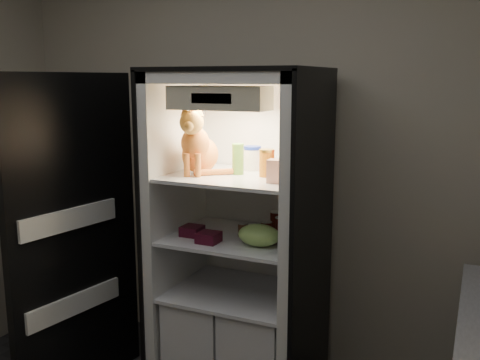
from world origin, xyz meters
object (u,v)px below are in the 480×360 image
object	(u,v)px
refrigerator	(241,257)
berry_box_left	(192,231)
soda_can_a	(277,223)
mayo_tub	(252,158)
salsa_jar	(267,163)
tabby_cat	(198,148)
soda_can_b	(281,229)
pepper_jar	(291,158)
cream_carton	(275,171)
grape_bag	(259,235)
parmesan_shaker	(238,159)
soda_can_c	(266,232)
condiment_jar	(243,229)
berry_box_right	(209,237)

from	to	relation	value
refrigerator	berry_box_left	bearing A→B (deg)	-145.00
soda_can_a	berry_box_left	bearing A→B (deg)	-153.24
mayo_tub	salsa_jar	xyz separation A→B (m)	(0.15, -0.16, 0.00)
tabby_cat	soda_can_b	size ratio (longest dim) A/B	2.96
pepper_jar	cream_carton	distance (m)	0.19
cream_carton	grape_bag	size ratio (longest dim) A/B	0.52
pepper_jar	cream_carton	bearing A→B (deg)	-95.52
cream_carton	grape_bag	world-z (taller)	cream_carton
mayo_tub	parmesan_shaker	bearing A→B (deg)	-98.00
parmesan_shaker	soda_can_c	size ratio (longest dim) A/B	1.51
soda_can_b	berry_box_left	xyz separation A→B (m)	(-0.50, -0.11, -0.04)
tabby_cat	parmesan_shaker	size ratio (longest dim) A/B	2.29
condiment_jar	grape_bag	distance (m)	0.20
refrigerator	berry_box_right	world-z (taller)	refrigerator
parmesan_shaker	pepper_jar	bearing A→B (deg)	7.69
tabby_cat	condiment_jar	bearing A→B (deg)	-1.60
mayo_tub	grape_bag	xyz separation A→B (m)	(0.17, -0.30, -0.36)
soda_can_b	berry_box_right	xyz separation A→B (m)	(-0.35, -0.19, -0.04)
refrigerator	berry_box_left	world-z (taller)	refrigerator
soda_can_a	soda_can_b	world-z (taller)	soda_can_a
cream_carton	soda_can_c	size ratio (longest dim) A/B	1.05
salsa_jar	condiment_jar	distance (m)	0.41
tabby_cat	cream_carton	world-z (taller)	tabby_cat
parmesan_shaker	grape_bag	xyz separation A→B (m)	(0.19, -0.14, -0.38)
parmesan_shaker	condiment_jar	world-z (taller)	parmesan_shaker
salsa_jar	refrigerator	bearing A→B (deg)	167.36
pepper_jar	soda_can_a	bearing A→B (deg)	152.84
parmesan_shaker	condiment_jar	xyz separation A→B (m)	(0.04, -0.02, -0.40)
refrigerator	tabby_cat	bearing A→B (deg)	-154.63
berry_box_right	condiment_jar	bearing A→B (deg)	57.10
soda_can_c	parmesan_shaker	bearing A→B (deg)	161.97
tabby_cat	grape_bag	distance (m)	0.60
mayo_tub	soda_can_b	bearing A→B (deg)	-34.27
refrigerator	soda_can_c	distance (m)	0.30
berry_box_right	soda_can_a	bearing A→B (deg)	46.01
condiment_jar	berry_box_right	bearing A→B (deg)	-122.90
salsa_jar	soda_can_c	distance (m)	0.37
refrigerator	soda_can_a	size ratio (longest dim) A/B	13.96
salsa_jar	pepper_jar	bearing A→B (deg)	18.96
tabby_cat	soda_can_c	distance (m)	0.60
refrigerator	salsa_jar	world-z (taller)	refrigerator
mayo_tub	salsa_jar	size ratio (longest dim) A/B	0.94
salsa_jar	mayo_tub	bearing A→B (deg)	134.03
refrigerator	cream_carton	bearing A→B (deg)	-34.21
soda_can_b	grape_bag	size ratio (longest dim) A/B	0.57
parmesan_shaker	salsa_jar	distance (m)	0.17
cream_carton	grape_bag	xyz separation A→B (m)	(-0.09, 0.01, -0.35)
pepper_jar	cream_carton	world-z (taller)	pepper_jar
soda_can_c	berry_box_left	distance (m)	0.43
parmesan_shaker	berry_box_left	xyz separation A→B (m)	(-0.23, -0.13, -0.41)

